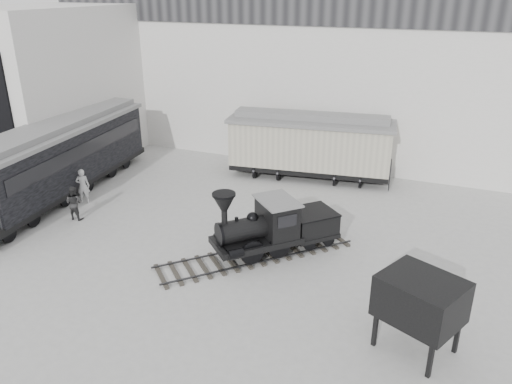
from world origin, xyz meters
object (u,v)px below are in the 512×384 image
at_px(locomotive, 270,230).
at_px(passenger_coach, 61,158).
at_px(boxcar, 310,144).
at_px(visitor_b, 74,203).
at_px(coal_hopper, 420,304).
at_px(visitor_a, 83,186).

distance_m(locomotive, passenger_coach, 12.27).
bearing_deg(locomotive, boxcar, 140.36).
height_order(locomotive, passenger_coach, passenger_coach).
distance_m(visitor_b, coal_hopper, 15.88).
bearing_deg(coal_hopper, boxcar, 144.29).
bearing_deg(boxcar, visitor_a, -148.02).
bearing_deg(locomotive, visitor_b, -133.76).
xyz_separation_m(boxcar, coal_hopper, (7.11, -12.67, -0.36)).
bearing_deg(passenger_coach, visitor_a, -25.38).
bearing_deg(visitor_a, visitor_b, 86.56).
xyz_separation_m(locomotive, coal_hopper, (6.03, -3.72, 0.51)).
height_order(locomotive, coal_hopper, locomotive).
height_order(visitor_a, coal_hopper, coal_hopper).
distance_m(passenger_coach, visitor_a, 2.12).
bearing_deg(coal_hopper, visitor_b, -166.87).
relative_size(boxcar, coal_hopper, 3.36).
relative_size(boxcar, visitor_a, 5.24).
xyz_separation_m(visitor_a, visitor_b, (0.87, -1.66, -0.08)).
bearing_deg(boxcar, visitor_b, -139.67).
distance_m(locomotive, visitor_a, 10.44).
xyz_separation_m(locomotive, passenger_coach, (-12.10, 1.81, 0.89)).
relative_size(boxcar, passenger_coach, 0.69).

